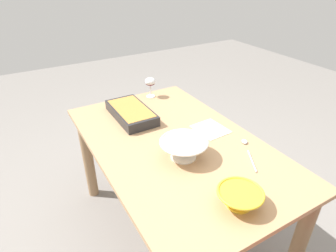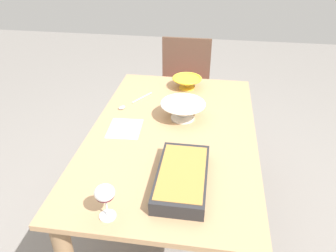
{
  "view_description": "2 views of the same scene",
  "coord_description": "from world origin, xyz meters",
  "px_view_note": "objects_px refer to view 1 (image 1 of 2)",
  "views": [
    {
      "loc": [
        1.12,
        -0.7,
        1.6
      ],
      "look_at": [
        -0.09,
        0.0,
        0.79
      ],
      "focal_mm": 30.51,
      "sensor_mm": 36.0,
      "label": 1
    },
    {
      "loc": [
        -1.42,
        -0.19,
        1.66
      ],
      "look_at": [
        -0.07,
        0.01,
        0.8
      ],
      "focal_mm": 35.03,
      "sensor_mm": 36.0,
      "label": 2
    }
  ],
  "objects_px": {
    "napkin": "(211,129)",
    "casserole_dish": "(131,112)",
    "dining_table": "(175,162)",
    "wine_glass": "(150,83)",
    "small_bowl": "(240,197)",
    "mixing_bowl": "(184,148)",
    "serving_spoon": "(247,148)"
  },
  "relations": [
    {
      "from": "mixing_bowl",
      "to": "serving_spoon",
      "type": "xyz_separation_m",
      "value": [
        0.11,
        0.33,
        -0.05
      ]
    },
    {
      "from": "mixing_bowl",
      "to": "napkin",
      "type": "bearing_deg",
      "value": 117.71
    },
    {
      "from": "serving_spoon",
      "to": "dining_table",
      "type": "bearing_deg",
      "value": -130.64
    },
    {
      "from": "casserole_dish",
      "to": "napkin",
      "type": "height_order",
      "value": "casserole_dish"
    },
    {
      "from": "casserole_dish",
      "to": "mixing_bowl",
      "type": "height_order",
      "value": "mixing_bowl"
    },
    {
      "from": "mixing_bowl",
      "to": "napkin",
      "type": "xyz_separation_m",
      "value": [
        -0.15,
        0.29,
        -0.05
      ]
    },
    {
      "from": "dining_table",
      "to": "napkin",
      "type": "bearing_deg",
      "value": 93.08
    },
    {
      "from": "casserole_dish",
      "to": "small_bowl",
      "type": "bearing_deg",
      "value": 4.46
    },
    {
      "from": "serving_spoon",
      "to": "wine_glass",
      "type": "bearing_deg",
      "value": -171.15
    },
    {
      "from": "wine_glass",
      "to": "napkin",
      "type": "height_order",
      "value": "wine_glass"
    },
    {
      "from": "dining_table",
      "to": "mixing_bowl",
      "type": "distance_m",
      "value": 0.24
    },
    {
      "from": "napkin",
      "to": "casserole_dish",
      "type": "bearing_deg",
      "value": -137.41
    },
    {
      "from": "casserole_dish",
      "to": "serving_spoon",
      "type": "height_order",
      "value": "casserole_dish"
    },
    {
      "from": "dining_table",
      "to": "mixing_bowl",
      "type": "xyz_separation_m",
      "value": [
        0.14,
        -0.04,
        0.19
      ]
    },
    {
      "from": "dining_table",
      "to": "small_bowl",
      "type": "relative_size",
      "value": 7.28
    },
    {
      "from": "serving_spoon",
      "to": "casserole_dish",
      "type": "bearing_deg",
      "value": -148.98
    },
    {
      "from": "serving_spoon",
      "to": "small_bowl",
      "type": "bearing_deg",
      "value": -48.28
    },
    {
      "from": "casserole_dish",
      "to": "napkin",
      "type": "relative_size",
      "value": 2.01
    },
    {
      "from": "dining_table",
      "to": "small_bowl",
      "type": "xyz_separation_m",
      "value": [
        0.53,
        -0.02,
        0.18
      ]
    },
    {
      "from": "dining_table",
      "to": "casserole_dish",
      "type": "xyz_separation_m",
      "value": [
        -0.39,
        -0.09,
        0.17
      ]
    },
    {
      "from": "mixing_bowl",
      "to": "napkin",
      "type": "height_order",
      "value": "mixing_bowl"
    },
    {
      "from": "wine_glass",
      "to": "serving_spoon",
      "type": "bearing_deg",
      "value": 8.85
    },
    {
      "from": "casserole_dish",
      "to": "wine_glass",
      "type": "bearing_deg",
      "value": 131.51
    },
    {
      "from": "casserole_dish",
      "to": "serving_spoon",
      "type": "xyz_separation_m",
      "value": [
        0.64,
        0.39,
        -0.03
      ]
    },
    {
      "from": "wine_glass",
      "to": "napkin",
      "type": "distance_m",
      "value": 0.62
    },
    {
      "from": "wine_glass",
      "to": "small_bowl",
      "type": "bearing_deg",
      "value": -8.91
    },
    {
      "from": "dining_table",
      "to": "wine_glass",
      "type": "xyz_separation_m",
      "value": [
        -0.61,
        0.16,
        0.24
      ]
    },
    {
      "from": "dining_table",
      "to": "mixing_bowl",
      "type": "bearing_deg",
      "value": -14.87
    },
    {
      "from": "wine_glass",
      "to": "mixing_bowl",
      "type": "height_order",
      "value": "wine_glass"
    },
    {
      "from": "dining_table",
      "to": "mixing_bowl",
      "type": "height_order",
      "value": "mixing_bowl"
    },
    {
      "from": "mixing_bowl",
      "to": "napkin",
      "type": "relative_size",
      "value": 1.25
    },
    {
      "from": "casserole_dish",
      "to": "dining_table",
      "type": "bearing_deg",
      "value": 13.37
    }
  ]
}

